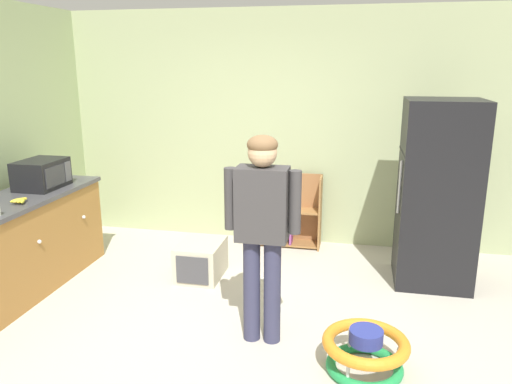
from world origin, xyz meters
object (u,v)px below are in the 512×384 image
object	(u,v)px
refrigerator	(437,194)
standing_person	(262,221)
microwave	(42,174)
banana_bunch	(21,200)
bookshelf	(282,214)
pet_carrier	(201,260)
baby_walker	(365,351)
kitchen_counter	(10,250)

from	to	relation	value
refrigerator	standing_person	bearing A→B (deg)	-135.35
refrigerator	microwave	world-z (taller)	refrigerator
standing_person	banana_bunch	size ratio (longest dim) A/B	10.15
refrigerator	bookshelf	world-z (taller)	refrigerator
pet_carrier	refrigerator	bearing A→B (deg)	9.55
refrigerator	pet_carrier	world-z (taller)	refrigerator
baby_walker	banana_bunch	size ratio (longest dim) A/B	3.82
refrigerator	bookshelf	bearing A→B (deg)	155.95
banana_bunch	bookshelf	bearing A→B (deg)	42.10
bookshelf	pet_carrier	size ratio (longest dim) A/B	1.54
kitchen_counter	standing_person	xyz separation A→B (m)	(2.38, -0.26, 0.52)
microwave	banana_bunch	bearing A→B (deg)	-74.28
standing_person	baby_walker	bearing A→B (deg)	-18.28
standing_person	pet_carrier	bearing A→B (deg)	128.86
refrigerator	baby_walker	size ratio (longest dim) A/B	2.95
bookshelf	microwave	world-z (taller)	microwave
bookshelf	banana_bunch	xyz separation A→B (m)	(-2.04, -1.85, 0.56)
microwave	refrigerator	bearing A→B (deg)	8.95
standing_person	banana_bunch	distance (m)	2.23
standing_person	microwave	xyz separation A→B (m)	(-2.37, 0.81, 0.07)
refrigerator	standing_person	xyz separation A→B (m)	(-1.42, -1.41, 0.08)
kitchen_counter	refrigerator	xyz separation A→B (m)	(3.81, 1.15, 0.44)
baby_walker	pet_carrier	bearing A→B (deg)	141.42
baby_walker	microwave	xyz separation A→B (m)	(-3.15, 1.07, 0.88)
kitchen_counter	banana_bunch	distance (m)	0.51
bookshelf	baby_walker	size ratio (longest dim) A/B	1.41
baby_walker	pet_carrier	distance (m)	2.06
kitchen_counter	bookshelf	world-z (taller)	kitchen_counter
bookshelf	standing_person	xyz separation A→B (m)	(0.17, -2.12, 0.61)
microwave	banana_bunch	world-z (taller)	microwave
standing_person	refrigerator	bearing A→B (deg)	44.65
refrigerator	microwave	distance (m)	3.84
microwave	baby_walker	bearing A→B (deg)	-18.71
bookshelf	banana_bunch	size ratio (longest dim) A/B	5.37
pet_carrier	banana_bunch	xyz separation A→B (m)	(-1.39, -0.75, 0.75)
refrigerator	standing_person	size ratio (longest dim) A/B	1.11
standing_person	baby_walker	distance (m)	1.16
kitchen_counter	microwave	distance (m)	0.81
standing_person	baby_walker	xyz separation A→B (m)	(0.79, -0.26, -0.81)
kitchen_counter	standing_person	bearing A→B (deg)	-6.16
refrigerator	pet_carrier	size ratio (longest dim) A/B	3.22
bookshelf	banana_bunch	bearing A→B (deg)	-137.90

